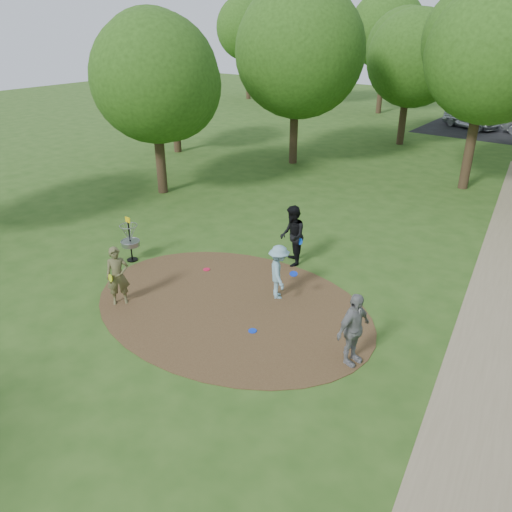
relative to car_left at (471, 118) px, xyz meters
The scene contains 12 objects.
ground 30.11m from the car_left, 86.40° to the right, with size 100.00×100.00×0.00m, color #2D5119.
dirt_clearing 30.11m from the car_left, 86.40° to the right, with size 8.40×8.40×0.02m, color #47301C.
footpath 29.28m from the car_left, 73.35° to the right, with size 2.00×40.00×0.01m, color #8C7A5B.
player_observer_with_disc 31.80m from the car_left, 91.27° to the right, with size 0.71×0.75×1.73m.
player_throwing_with_disc 28.95m from the car_left, 84.69° to the right, with size 1.26×1.18×1.62m.
player_walking_with_disc 26.84m from the car_left, 86.16° to the right, with size 1.19×1.23×2.00m.
player_waiting_with_disc 30.87m from the car_left, 79.23° to the right, with size 0.66×1.14×1.83m.
disc_ground_blue 30.87m from the car_left, 84.12° to the right, with size 0.22×0.22×0.02m, color #0C35D7.
disc_ground_red 28.81m from the car_left, 90.26° to the right, with size 0.22×0.22×0.02m, color red.
car_left is the anchor object (origin of this frame).
disc_golf_basket 29.86m from the car_left, 95.02° to the right, with size 0.63×0.63×1.54m.
tree_ring 21.03m from the car_left, 77.71° to the right, with size 37.01×45.70×9.67m.
Camera 1 is at (7.80, -9.23, 7.33)m, focal length 35.00 mm.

